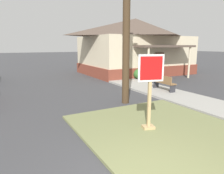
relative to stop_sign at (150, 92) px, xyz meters
The scene contains 7 objects.
grass_corner_patch 1.37m from the stop_sign, 57.80° to the right, with size 4.82×5.97×0.08m, color olive.
sidewalk_strip 5.99m from the stop_sign, 47.64° to the left, with size 2.20×19.58×0.12m, color #9E9B93.
stop_sign is the anchor object (origin of this frame).
manhole_cover 2.86m from the stop_sign, 130.95° to the left, with size 0.70×0.70×0.02m, color black.
street_bench 5.73m from the stop_sign, 43.46° to the left, with size 0.47×1.59×0.85m.
corner_house 13.85m from the stop_sign, 57.10° to the left, with size 9.76×8.44×5.06m.
shrub_near_porch 9.83m from the stop_sign, 55.31° to the left, with size 1.16×1.16×0.89m, color #34642B.
Camera 1 is at (-2.15, -2.63, 2.63)m, focal length 32.88 mm.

